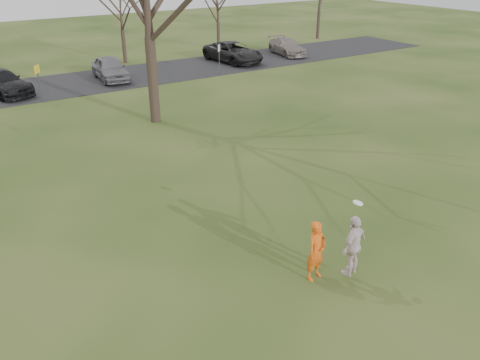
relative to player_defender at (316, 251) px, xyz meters
The scene contains 11 objects.
ground 0.94m from the player_defender, 96.46° to the right, with size 120.00×120.00×0.00m, color #1E380F.
parking_strip 24.63m from the player_defender, 90.10° to the left, with size 62.00×6.50×0.04m, color black.
player_defender is the anchor object (origin of this frame).
car_3 24.63m from the player_defender, 98.65° to the left, with size 2.02×4.96×1.44m, color black.
car_4 24.52m from the player_defender, 82.77° to the left, with size 1.77×4.41×1.50m, color slate.
car_6 27.87m from the player_defender, 62.16° to the left, with size 2.47×5.35×1.49m, color black.
car_7 30.67m from the player_defender, 53.44° to the left, with size 1.78×4.38×1.27m, color gray.
catching_play 0.97m from the player_defender, 40.60° to the right, with size 1.09×0.67×2.02m.
sign_yellow 21.72m from the player_defender, 95.40° to the left, with size 0.35×0.35×2.08m.
sign_white 23.80m from the player_defender, 65.27° to the left, with size 0.35×0.35×2.08m.
small_tree_row 30.14m from the player_defender, 81.68° to the left, with size 55.00×5.90×8.50m.
Camera 1 is at (-7.64, -7.73, 8.07)m, focal length 37.08 mm.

